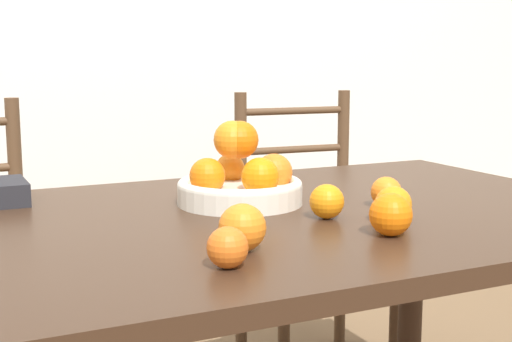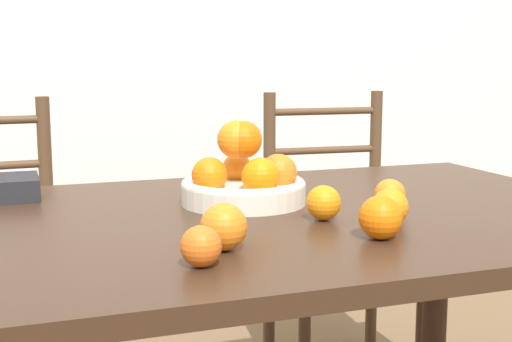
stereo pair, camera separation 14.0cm
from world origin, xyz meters
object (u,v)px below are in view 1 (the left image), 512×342
(chair_right, at_px, (310,235))
(orange_loose_3, at_px, (228,247))
(fruit_bowl, at_px, (241,180))
(orange_loose_2, at_px, (386,192))
(orange_loose_4, at_px, (391,215))
(orange_loose_0, at_px, (327,201))
(orange_loose_5, at_px, (242,227))
(orange_loose_1, at_px, (393,204))

(chair_right, bearing_deg, orange_loose_3, -121.33)
(chair_right, bearing_deg, fruit_bowl, -126.04)
(orange_loose_2, relative_size, orange_loose_4, 0.84)
(orange_loose_0, relative_size, orange_loose_2, 1.05)
(fruit_bowl, relative_size, chair_right, 0.29)
(orange_loose_0, relative_size, chair_right, 0.07)
(orange_loose_0, relative_size, orange_loose_5, 0.87)
(orange_loose_3, height_order, chair_right, chair_right)
(fruit_bowl, height_order, orange_loose_1, fruit_bowl)
(orange_loose_0, height_order, orange_loose_2, orange_loose_0)
(orange_loose_0, distance_m, orange_loose_5, 0.28)
(orange_loose_1, bearing_deg, orange_loose_4, -128.76)
(orange_loose_3, relative_size, orange_loose_4, 0.83)
(orange_loose_2, xyz_separation_m, orange_loose_5, (-0.40, -0.18, 0.01))
(orange_loose_2, distance_m, orange_loose_4, 0.24)
(fruit_bowl, bearing_deg, chair_right, 49.93)
(orange_loose_1, bearing_deg, chair_right, 68.91)
(orange_loose_4, distance_m, chair_right, 1.12)
(orange_loose_0, xyz_separation_m, orange_loose_1, (0.09, -0.08, 0.00))
(orange_loose_5, bearing_deg, fruit_bowl, 66.04)
(orange_loose_2, distance_m, chair_right, 0.90)
(fruit_bowl, height_order, orange_loose_3, fruit_bowl)
(chair_right, bearing_deg, orange_loose_4, -108.70)
(orange_loose_5, bearing_deg, orange_loose_3, -127.58)
(orange_loose_1, bearing_deg, orange_loose_0, 139.08)
(orange_loose_2, distance_m, orange_loose_3, 0.52)
(orange_loose_2, bearing_deg, orange_loose_0, -167.16)
(orange_loose_4, relative_size, orange_loose_5, 0.98)
(orange_loose_1, xyz_separation_m, orange_loose_3, (-0.39, -0.13, -0.00))
(orange_loose_2, bearing_deg, orange_loose_3, -151.38)
(fruit_bowl, height_order, orange_loose_4, fruit_bowl)
(orange_loose_0, bearing_deg, orange_loose_2, 12.84)
(orange_loose_3, bearing_deg, chair_right, 54.64)
(orange_loose_0, xyz_separation_m, chair_right, (0.45, 0.83, -0.31))
(orange_loose_3, xyz_separation_m, orange_loose_5, (0.06, 0.07, 0.01))
(orange_loose_2, bearing_deg, orange_loose_1, -120.40)
(fruit_bowl, bearing_deg, orange_loose_1, -56.22)
(orange_loose_1, height_order, chair_right, chair_right)
(chair_right, bearing_deg, orange_loose_1, -107.06)
(fruit_bowl, bearing_deg, orange_loose_5, -113.96)
(fruit_bowl, distance_m, chair_right, 0.89)
(fruit_bowl, height_order, orange_loose_0, fruit_bowl)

